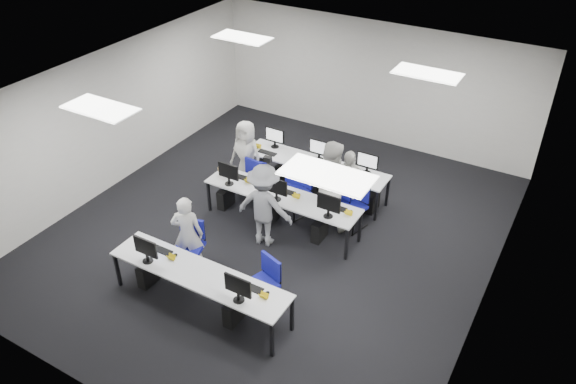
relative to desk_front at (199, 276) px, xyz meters
The scene contains 23 objects.
room 2.54m from the desk_front, 90.00° to the left, with size 9.00×9.02×3.00m.
ceiling_panels 3.33m from the desk_front, 90.00° to the left, with size 5.20×4.60×0.02m.
desk_front is the anchor object (origin of this frame).
desk_mid 2.60m from the desk_front, 90.00° to the left, with size 3.20×0.70×0.73m.
desk_back 4.00m from the desk_front, 90.00° to the left, with size 3.20×0.70×0.73m.
equipment_front 0.38m from the desk_front, behind, with size 2.51×0.41×1.19m.
equipment_mid 2.61m from the desk_front, 94.24° to the left, with size 2.91×0.41×1.19m.
equipment_back 4.04m from the desk_front, 87.27° to the left, with size 2.91×0.41×1.19m.
chair_0 1.06m from the desk_front, 138.25° to the left, with size 0.60×0.63×0.97m.
chair_1 1.08m from the desk_front, 30.14° to the left, with size 0.60×0.63×0.95m.
chair_2 3.33m from the desk_front, 106.75° to the left, with size 0.50×0.53×0.82m.
chair_3 3.14m from the desk_front, 89.23° to the left, with size 0.63×0.65×0.99m.
chair_4 3.53m from the desk_front, 69.37° to the left, with size 0.56×0.59×0.92m.
chair_5 3.56m from the desk_front, 106.63° to the left, with size 0.49×0.53×0.91m.
chair_6 3.55m from the desk_front, 92.33° to the left, with size 0.50×0.54×0.90m.
chair_7 3.69m from the desk_front, 74.73° to the left, with size 0.51×0.55×0.91m.
handbag 3.00m from the desk_front, 117.34° to the left, with size 0.31×0.19×0.25m, color #9B7750.
student_0 1.03m from the desk_front, 138.05° to the left, with size 0.55×0.36×1.52m, color beige.
student_1 3.21m from the desk_front, 75.96° to the left, with size 0.90×0.70×1.86m, color beige.
student_2 3.79m from the desk_front, 111.92° to the left, with size 0.76×0.49×1.55m, color beige.
student_3 3.62m from the desk_front, 74.06° to the left, with size 0.91×0.38×1.55m, color beige.
photographer 2.01m from the desk_front, 90.32° to the left, with size 1.08×0.62×1.67m, color slate.
dslr_camera 2.42m from the desk_front, 90.82° to the left, with size 0.14×0.18×0.10m, color black.
Camera 1 is at (4.62, -7.53, 6.76)m, focal length 35.00 mm.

